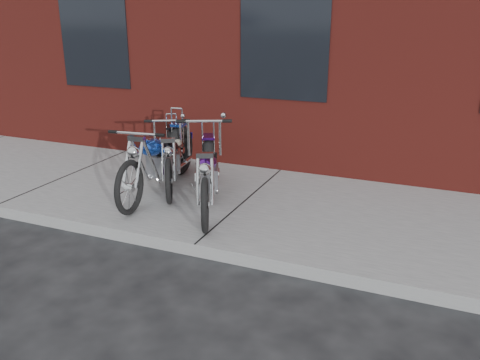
% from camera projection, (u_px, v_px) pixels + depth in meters
% --- Properties ---
extents(ground, '(120.00, 120.00, 0.00)m').
position_uv_depth(ground, '(195.00, 257.00, 5.69)').
color(ground, black).
rests_on(ground, ground).
extents(sidewalk, '(22.00, 3.00, 0.15)m').
position_uv_depth(sidewalk, '(246.00, 205.00, 6.97)').
color(sidewalk, gray).
rests_on(sidewalk, ground).
extents(chopper_purple, '(1.05, 2.12, 1.28)m').
position_uv_depth(chopper_purple, '(207.00, 175.00, 6.66)').
color(chopper_purple, black).
rests_on(chopper_purple, sidewalk).
extents(chopper_blue, '(0.61, 2.45, 1.07)m').
position_uv_depth(chopper_blue, '(160.00, 161.00, 7.19)').
color(chopper_blue, black).
rests_on(chopper_blue, sidewalk).
extents(chopper_third, '(1.10, 1.95, 1.10)m').
position_uv_depth(chopper_third, '(171.00, 159.00, 7.49)').
color(chopper_third, black).
rests_on(chopper_third, sidewalk).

